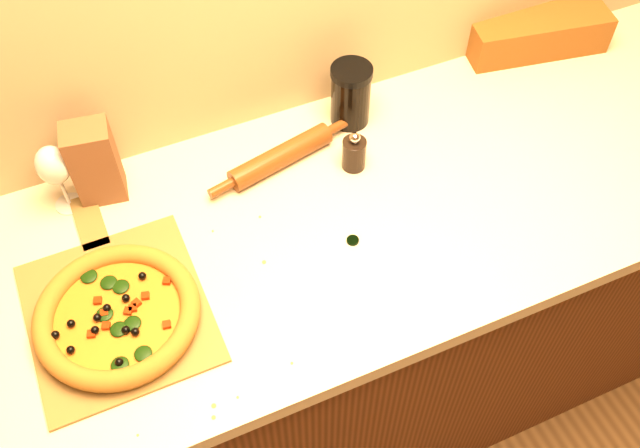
{
  "coord_description": "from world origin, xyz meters",
  "views": [
    {
      "loc": [
        -0.39,
        0.62,
        2.04
      ],
      "look_at": [
        -0.06,
        1.38,
        0.96
      ],
      "focal_mm": 40.0,
      "sensor_mm": 36.0,
      "label": 1
    }
  ],
  "objects": [
    {
      "name": "bread_bag",
      "position": [
        0.66,
        1.7,
        0.95
      ],
      "size": [
        0.36,
        0.17,
        0.09
      ],
      "primitive_type": "cube",
      "rotation": [
        0.0,
        0.0,
        -0.18
      ],
      "color": "brown",
      "rests_on": "countertop"
    },
    {
      "name": "paper_bag",
      "position": [
        -0.42,
        1.67,
        0.99
      ],
      "size": [
        0.1,
        0.09,
        0.18
      ],
      "primitive_type": "cube",
      "rotation": [
        0.0,
        0.0,
        -0.16
      ],
      "color": "brown",
      "rests_on": "countertop"
    },
    {
      "name": "pepper_grinder",
      "position": [
        0.09,
        1.53,
        0.94
      ],
      "size": [
        0.05,
        0.05,
        0.1
      ],
      "color": "black",
      "rests_on": "countertop"
    },
    {
      "name": "wine_glass",
      "position": [
        -0.49,
        1.67,
        1.02
      ],
      "size": [
        0.07,
        0.07,
        0.16
      ],
      "color": "silver",
      "rests_on": "countertop"
    },
    {
      "name": "cabinet",
      "position": [
        0.0,
        1.43,
        0.43
      ],
      "size": [
        2.8,
        0.65,
        0.86
      ],
      "primitive_type": "cube",
      "color": "#41220E",
      "rests_on": "ground"
    },
    {
      "name": "rolling_pin",
      "position": [
        -0.05,
        1.6,
        0.92
      ],
      "size": [
        0.35,
        0.1,
        0.05
      ],
      "rotation": [
        0.0,
        0.0,
        0.22
      ],
      "color": "#592D0F",
      "rests_on": "countertop"
    },
    {
      "name": "countertop",
      "position": [
        0.0,
        1.43,
        0.88
      ],
      "size": [
        2.84,
        0.68,
        0.04
      ],
      "primitive_type": "cube",
      "color": "beige",
      "rests_on": "cabinet"
    },
    {
      "name": "dark_jar",
      "position": [
        0.14,
        1.66,
        0.97
      ],
      "size": [
        0.09,
        0.09,
        0.15
      ],
      "color": "black",
      "rests_on": "countertop"
    },
    {
      "name": "pizza",
      "position": [
        -0.46,
        1.36,
        0.93
      ],
      "size": [
        0.3,
        0.3,
        0.04
      ],
      "color": "#AC6D2B",
      "rests_on": "pizza_peel"
    },
    {
      "name": "pizza_peel",
      "position": [
        -0.46,
        1.39,
        0.9
      ],
      "size": [
        0.32,
        0.48,
        0.01
      ],
      "rotation": [
        0.0,
        0.0,
        0.0
      ],
      "color": "brown",
      "rests_on": "countertop"
    },
    {
      "name": "bottle_cap",
      "position": [
        0.0,
        1.35,
        0.9
      ],
      "size": [
        0.03,
        0.03,
        0.01
      ],
      "primitive_type": "cylinder",
      "rotation": [
        0.0,
        0.0,
        -0.42
      ],
      "color": "black",
      "rests_on": "countertop"
    }
  ]
}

